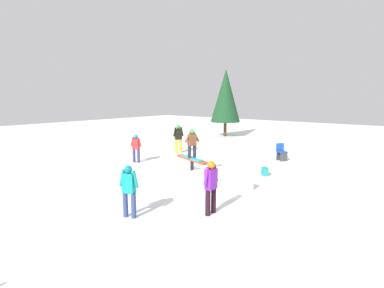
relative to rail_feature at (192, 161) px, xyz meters
The scene contains 12 objects.
ground_plane 0.62m from the rail_feature, ahead, with size 60.00×60.00×0.00m, color white.
rail_feature is the anchor object (origin of this frame).
snow_kicker_ramp 1.95m from the rail_feature, 161.50° to the left, with size 1.80×1.50×0.53m, color white.
main_rider_on_rail 0.71m from the rail_feature, ahead, with size 1.38×0.73×1.22m.
bystander_teal 4.64m from the rail_feature, 107.38° to the left, with size 0.58×0.29×1.44m.
bystander_purple 4.13m from the rail_feature, 136.07° to the left, with size 0.22×0.63×1.51m.
bystander_black 5.29m from the rail_feature, 42.55° to the right, with size 0.35×0.65×1.65m.
bystander_red 3.83m from the rail_feature, ahead, with size 0.59×0.30×1.39m.
loose_snowboard_white 5.28m from the rail_feature, 163.58° to the left, with size 1.34×0.28×0.02m, color white.
folding_chair 5.54m from the rail_feature, 107.53° to the right, with size 0.62×0.62×0.88m.
backpack_on_snow 3.07m from the rail_feature, 139.93° to the right, with size 0.30×0.22×0.34m, color teal.
pine_tree_near 13.24m from the rail_feature, 63.45° to the right, with size 2.41×2.41×5.47m.
Camera 1 is at (-7.56, 9.40, 3.24)m, focal length 28.00 mm.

